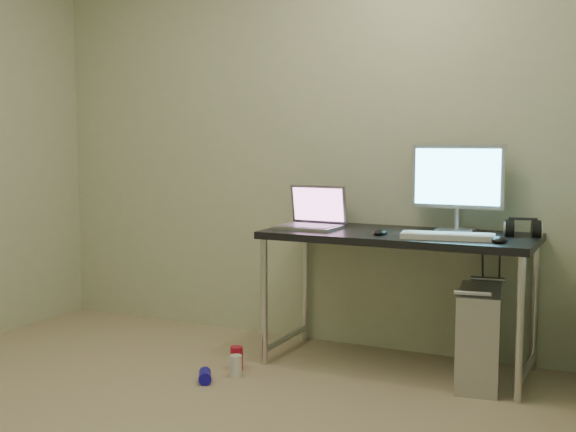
# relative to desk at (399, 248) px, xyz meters

# --- Properties ---
(wall_back) EXTENTS (3.50, 0.02, 2.50)m
(wall_back) POSITION_rel_desk_xyz_m (-0.77, 0.32, 0.59)
(wall_back) COLOR beige
(wall_back) RESTS_ON ground
(wall_right) EXTENTS (0.02, 3.50, 2.50)m
(wall_right) POSITION_rel_desk_xyz_m (0.98, -1.43, 0.59)
(wall_right) COLOR beige
(wall_right) RESTS_ON ground
(desk) EXTENTS (1.45, 0.63, 0.75)m
(desk) POSITION_rel_desk_xyz_m (0.00, 0.00, 0.00)
(desk) COLOR black
(desk) RESTS_ON ground
(tower_computer) EXTENTS (0.27, 0.50, 0.52)m
(tower_computer) POSITION_rel_desk_xyz_m (0.46, -0.08, -0.42)
(tower_computer) COLOR silver
(tower_computer) RESTS_ON ground
(cable_a) EXTENTS (0.01, 0.16, 0.69)m
(cable_a) POSITION_rel_desk_xyz_m (0.41, 0.27, -0.26)
(cable_a) COLOR black
(cable_a) RESTS_ON ground
(cable_b) EXTENTS (0.02, 0.11, 0.71)m
(cable_b) POSITION_rel_desk_xyz_m (0.50, 0.25, -0.28)
(cable_b) COLOR black
(cable_b) RESTS_ON ground
(can_red) EXTENTS (0.09, 0.09, 0.13)m
(can_red) POSITION_rel_desk_xyz_m (-0.78, -0.43, -0.60)
(can_red) COLOR red
(can_red) RESTS_ON ground
(can_white) EXTENTS (0.07, 0.07, 0.12)m
(can_white) POSITION_rel_desk_xyz_m (-0.72, -0.54, -0.60)
(can_white) COLOR white
(can_white) RESTS_ON ground
(can_blue) EXTENTS (0.12, 0.14, 0.07)m
(can_blue) POSITION_rel_desk_xyz_m (-0.82, -0.68, -0.63)
(can_blue) COLOR #160FB9
(can_blue) RESTS_ON ground
(laptop) EXTENTS (0.35, 0.29, 0.24)m
(laptop) POSITION_rel_desk_xyz_m (-0.51, -0.02, 0.14)
(laptop) COLOR silver
(laptop) RESTS_ON desk
(monitor) EXTENTS (0.51, 0.15, 0.48)m
(monitor) POSITION_rel_desk_xyz_m (0.27, 0.20, 0.36)
(monitor) COLOR silver
(monitor) RESTS_ON desk
(keyboard) EXTENTS (0.49, 0.23, 0.03)m
(keyboard) POSITION_rel_desk_xyz_m (0.30, -0.14, 0.10)
(keyboard) COLOR silver
(keyboard) RESTS_ON desk
(mouse_right) EXTENTS (0.09, 0.13, 0.04)m
(mouse_right) POSITION_rel_desk_xyz_m (0.56, -0.16, 0.11)
(mouse_right) COLOR black
(mouse_right) RESTS_ON desk
(mouse_left) EXTENTS (0.07, 0.11, 0.04)m
(mouse_left) POSITION_rel_desk_xyz_m (-0.06, -0.13, 0.11)
(mouse_left) COLOR black
(mouse_left) RESTS_ON desk
(headphones) EXTENTS (0.20, 0.12, 0.12)m
(headphones) POSITION_rel_desk_xyz_m (0.63, 0.13, 0.12)
(headphones) COLOR black
(headphones) RESTS_ON desk
(picture_frame) EXTENTS (0.23, 0.10, 0.18)m
(picture_frame) POSITION_rel_desk_xyz_m (-0.59, 0.29, 0.18)
(picture_frame) COLOR black
(picture_frame) RESTS_ON desk
(webcam) EXTENTS (0.05, 0.04, 0.13)m
(webcam) POSITION_rel_desk_xyz_m (-0.44, 0.26, 0.18)
(webcam) COLOR silver
(webcam) RESTS_ON desk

